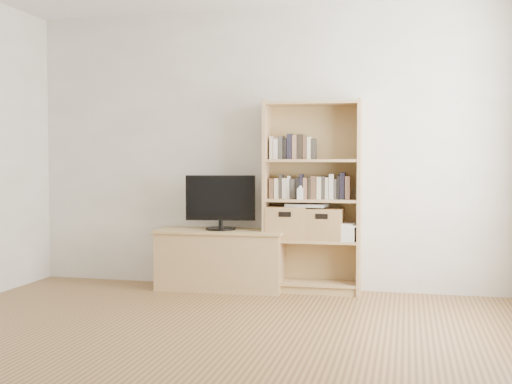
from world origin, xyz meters
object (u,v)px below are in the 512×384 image
(bookshelf, at_px, (312,197))
(basket_left, at_px, (287,223))
(television, at_px, (221,203))
(basket_right, at_px, (324,224))
(baby_monitor, at_px, (300,194))
(tv_stand, at_px, (221,261))
(laptop, at_px, (307,205))

(bookshelf, height_order, basket_left, bookshelf)
(television, distance_m, basket_right, 0.97)
(basket_left, bearing_deg, baby_monitor, -36.68)
(tv_stand, bearing_deg, basket_left, 2.55)
(baby_monitor, bearing_deg, bookshelf, 45.55)
(tv_stand, distance_m, television, 0.54)
(basket_left, bearing_deg, television, -179.19)
(basket_left, distance_m, basket_right, 0.34)
(basket_right, xyz_separation_m, laptop, (-0.15, -0.01, 0.17))
(basket_right, distance_m, laptop, 0.23)
(basket_right, bearing_deg, bookshelf, 179.63)
(television, relative_size, laptop, 1.83)
(television, height_order, laptop, television)
(bookshelf, height_order, basket_right, bookshelf)
(baby_monitor, bearing_deg, television, 176.27)
(laptop, bearing_deg, tv_stand, -169.40)
(tv_stand, height_order, basket_right, basket_right)
(television, xyz_separation_m, basket_left, (0.61, 0.05, -0.18))
(laptop, bearing_deg, bookshelf, 17.06)
(bookshelf, relative_size, basket_right, 5.06)
(baby_monitor, xyz_separation_m, basket_left, (-0.14, 0.09, -0.27))
(basket_left, height_order, laptop, laptop)
(basket_left, height_order, basket_right, basket_left)
(tv_stand, relative_size, basket_left, 3.23)
(bookshelf, xyz_separation_m, basket_right, (0.11, -0.00, -0.24))
(basket_left, distance_m, laptop, 0.24)
(television, xyz_separation_m, laptop, (0.79, 0.05, -0.02))
(baby_monitor, bearing_deg, laptop, 61.34)
(bookshelf, bearing_deg, laptop, -171.16)
(television, bearing_deg, tv_stand, 0.00)
(television, distance_m, baby_monitor, 0.75)
(bookshelf, bearing_deg, tv_stand, -177.26)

